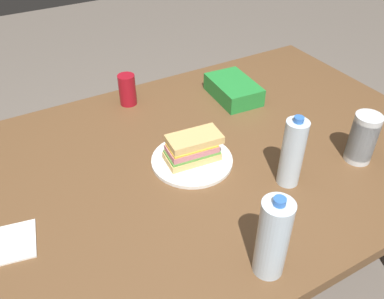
% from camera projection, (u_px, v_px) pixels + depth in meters
% --- Properties ---
extents(ground_plane, '(8.00, 8.00, 0.00)m').
position_uv_depth(ground_plane, '(196.00, 288.00, 1.77)').
color(ground_plane, '#70665B').
extents(dining_table, '(1.74, 1.11, 0.73)m').
position_uv_depth(dining_table, '(197.00, 175.00, 1.37)').
color(dining_table, brown).
rests_on(dining_table, ground_plane).
extents(paper_plate, '(0.26, 0.26, 0.01)m').
position_uv_depth(paper_plate, '(192.00, 160.00, 1.30)').
color(paper_plate, white).
rests_on(paper_plate, dining_table).
extents(sandwich, '(0.19, 0.11, 0.08)m').
position_uv_depth(sandwich, '(193.00, 148.00, 1.28)').
color(sandwich, '#DBB26B').
rests_on(sandwich, paper_plate).
extents(soda_can_red, '(0.07, 0.07, 0.12)m').
position_uv_depth(soda_can_red, '(127.00, 90.00, 1.56)').
color(soda_can_red, maroon).
rests_on(soda_can_red, dining_table).
extents(chip_bag, '(0.17, 0.24, 0.07)m').
position_uv_depth(chip_bag, '(233.00, 89.00, 1.61)').
color(chip_bag, '#268C38').
rests_on(chip_bag, dining_table).
extents(water_bottle_tall, '(0.07, 0.07, 0.24)m').
position_uv_depth(water_bottle_tall, '(273.00, 238.00, 0.92)').
color(water_bottle_tall, silver).
rests_on(water_bottle_tall, dining_table).
extents(plastic_cup_stack, '(0.08, 0.08, 0.17)m').
position_uv_depth(plastic_cup_stack, '(363.00, 138.00, 1.27)').
color(plastic_cup_stack, silver).
rests_on(plastic_cup_stack, dining_table).
extents(water_bottle_spare, '(0.07, 0.07, 0.23)m').
position_uv_depth(water_bottle_spare, '(292.00, 153.00, 1.17)').
color(water_bottle_spare, silver).
rests_on(water_bottle_spare, dining_table).
extents(paper_napkin, '(0.15, 0.15, 0.01)m').
position_uv_depth(paper_napkin, '(10.00, 243.00, 1.04)').
color(paper_napkin, white).
rests_on(paper_napkin, dining_table).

